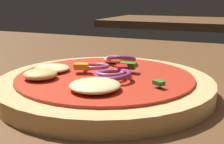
% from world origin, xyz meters
% --- Properties ---
extents(dining_table, '(1.11, 0.94, 0.04)m').
position_xyz_m(dining_table, '(0.00, 0.00, 0.02)').
color(dining_table, brown).
rests_on(dining_table, ground).
extents(pizza, '(0.25, 0.25, 0.04)m').
position_xyz_m(pizza, '(0.06, 0.02, 0.05)').
color(pizza, tan).
rests_on(pizza, dining_table).
extents(background_table, '(0.63, 0.47, 0.04)m').
position_xyz_m(background_table, '(-0.17, 1.27, 0.02)').
color(background_table, brown).
rests_on(background_table, ground).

